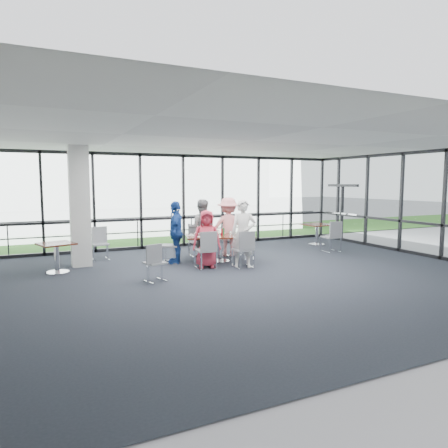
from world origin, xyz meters
name	(u,v)px	position (x,y,z in m)	size (l,w,h in m)	color
floor	(252,276)	(0.00, 0.00, -0.01)	(12.00, 10.00, 0.02)	#1E242C
ceiling	(253,141)	(0.00, 0.00, 3.20)	(12.00, 10.00, 0.04)	white
curtain_wall_back	(183,201)	(0.00, 5.00, 1.60)	(12.00, 0.10, 3.20)	white
curtain_wall_right	(429,204)	(6.00, 0.00, 1.60)	(0.10, 10.00, 3.20)	white
exit_door	(342,213)	(6.00, 3.75, 1.05)	(0.12, 1.60, 2.10)	black
structural_column	(80,206)	(-3.60, 3.00, 1.60)	(0.50, 0.50, 3.20)	white
apron	(149,231)	(0.00, 10.00, -0.02)	(80.00, 70.00, 0.02)	gray
grass_strip	(160,235)	(0.00, 8.00, 0.01)	(80.00, 5.00, 0.01)	#23571C
hangar_main	(133,175)	(4.00, 32.00, 3.00)	(24.00, 10.00, 6.00)	silver
guard_rail	(178,230)	(0.00, 5.60, 0.50)	(0.06, 0.06, 12.00)	#2D2D33
main_table	(220,240)	(0.01, 1.94, 0.62)	(2.09, 1.52, 0.75)	#36130A
side_table_left	(56,248)	(-4.24, 2.33, 0.62)	(0.98, 0.98, 0.75)	#36130A
side_table_right	(317,227)	(4.44, 3.26, 0.65)	(0.96, 0.96, 0.75)	#36130A
diner_near_left	(207,239)	(-0.62, 1.37, 0.76)	(0.74, 0.48, 1.52)	#C63146
diner_near_right	(243,234)	(0.27, 0.99, 0.89)	(0.65, 0.48, 1.79)	silver
diner_far_left	(201,228)	(-0.19, 2.81, 0.87)	(0.84, 0.52, 1.74)	slate
diner_far_right	(228,227)	(0.60, 2.60, 0.89)	(1.15, 0.59, 1.78)	pink
diner_end	(176,232)	(-1.17, 2.27, 0.86)	(1.01, 0.55, 1.73)	navy
chair_main_nl	(205,250)	(-0.72, 1.22, 0.48)	(0.47, 0.47, 0.97)	gray
chair_main_nr	(243,250)	(0.24, 0.95, 0.48)	(0.47, 0.47, 0.95)	gray
chair_main_fl	(197,242)	(-0.27, 2.95, 0.44)	(0.43, 0.43, 0.87)	gray
chair_main_fr	(233,240)	(0.79, 2.67, 0.47)	(0.46, 0.46, 0.93)	gray
chair_main_end	(170,246)	(-1.32, 2.37, 0.48)	(0.47, 0.47, 0.97)	gray
chair_spare_la	(155,263)	(-2.26, 0.46, 0.43)	(0.42, 0.42, 0.86)	gray
chair_spare_lb	(100,244)	(-3.03, 3.58, 0.46)	(0.45, 0.45, 0.93)	gray
chair_spare_r	(331,237)	(3.90, 1.85, 0.49)	(0.48, 0.48, 0.98)	gray
plate_nl	(201,237)	(-0.59, 1.82, 0.76)	(0.26, 0.26, 0.01)	white
plate_nr	(241,236)	(0.45, 1.51, 0.76)	(0.25, 0.25, 0.01)	white
plate_fl	(203,234)	(-0.32, 2.40, 0.76)	(0.27, 0.27, 0.01)	white
plate_fr	(233,233)	(0.54, 2.15, 0.76)	(0.24, 0.24, 0.01)	white
plate_end	(192,236)	(-0.75, 2.16, 0.76)	(0.24, 0.24, 0.01)	white
tumbler_a	(211,234)	(-0.28, 1.83, 0.82)	(0.07, 0.07, 0.14)	white
tumbler_b	(230,233)	(0.24, 1.74, 0.81)	(0.06, 0.06, 0.13)	white
tumbler_c	(218,232)	(0.07, 2.16, 0.81)	(0.06, 0.06, 0.13)	white
tumbler_d	(195,234)	(-0.70, 2.01, 0.82)	(0.07, 0.07, 0.14)	white
menu_a	(215,237)	(-0.29, 1.61, 0.75)	(0.33, 0.23, 0.00)	silver
menu_b	(247,236)	(0.65, 1.49, 0.75)	(0.32, 0.22, 0.00)	silver
menu_c	(221,233)	(0.21, 2.30, 0.75)	(0.28, 0.19, 0.00)	silver
condiment_caddy	(222,234)	(0.13, 2.01, 0.77)	(0.10, 0.07, 0.04)	black
ketchup_bottle	(222,232)	(0.09, 1.95, 0.84)	(0.06, 0.06, 0.18)	#A00017
green_bottle	(223,232)	(0.12, 1.92, 0.85)	(0.05, 0.05, 0.20)	#236D31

